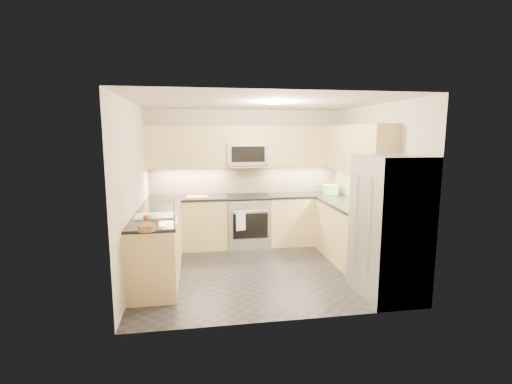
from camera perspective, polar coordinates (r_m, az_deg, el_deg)
name	(u,v)px	position (r m, az deg, el deg)	size (l,w,h in m)	color
floor	(260,269)	(5.80, 0.58, -11.83)	(3.60, 3.20, 0.00)	#222227
ceiling	(260,103)	(5.45, 0.62, 13.60)	(3.60, 3.20, 0.02)	beige
wall_back	(245,177)	(7.05, -1.65, 2.35)	(3.60, 0.02, 2.50)	beige
wall_front	(286,211)	(3.94, 4.62, -2.87)	(3.60, 0.02, 2.50)	beige
wall_left	(134,192)	(5.47, -18.31, 0.00)	(0.02, 3.20, 2.50)	beige
wall_right	(373,186)	(6.06, 17.61, 0.86)	(0.02, 3.20, 2.50)	beige
base_cab_back_left	(188,224)	(6.84, -10.40, -4.82)	(1.42, 0.60, 0.90)	#DCC484
base_cab_back_right	(304,219)	(7.13, 7.44, -4.18)	(1.42, 0.60, 0.90)	#DCC484
base_cab_right	(349,234)	(6.22, 14.16, -6.32)	(0.60, 1.70, 0.90)	#DCC484
base_cab_peninsula	(158,246)	(5.61, -14.85, -8.02)	(0.60, 2.00, 0.90)	#DCC484
countertop_back_left	(187,198)	(6.74, -10.52, -0.94)	(1.42, 0.63, 0.04)	black
countertop_back_right	(305,195)	(7.04, 7.52, -0.45)	(1.42, 0.63, 0.04)	black
countertop_right	(350,206)	(6.12, 14.33, -2.06)	(0.63, 1.70, 0.04)	black
countertop_peninsula	(157,214)	(5.49, -15.04, -3.32)	(0.63, 2.00, 0.04)	black
upper_cab_back	(246,147)	(6.84, -1.48, 6.97)	(3.60, 0.35, 0.75)	#DCC484
upper_cab_right	(357,149)	(6.18, 15.25, 6.47)	(0.35, 1.95, 0.75)	#DCC484
backsplash_back	(245,180)	(7.05, -1.65, 1.90)	(3.60, 0.01, 0.51)	tan
backsplash_right	(360,186)	(6.46, 15.75, 0.93)	(0.01, 2.30, 0.51)	tan
gas_range	(248,221)	(6.87, -1.26, -4.56)	(0.76, 0.65, 0.91)	#989CA0
range_cooktop	(248,197)	(6.78, -1.27, -0.77)	(0.76, 0.65, 0.03)	black
oven_door_glass	(251,226)	(6.56, -0.85, -5.26)	(0.62, 0.02, 0.45)	black
oven_handle	(251,211)	(6.48, -0.83, -2.99)	(0.02, 0.02, 0.60)	#B2B5BA
microwave	(247,154)	(6.82, -1.44, 5.92)	(0.76, 0.40, 0.40)	#97999F
microwave_door	(248,154)	(6.62, -1.20, 5.83)	(0.60, 0.01, 0.28)	black
refrigerator	(389,227)	(4.96, 19.81, -5.07)	(0.70, 0.90, 1.80)	#ACAFB5
fridge_handle_left	(368,228)	(4.63, 16.90, -5.28)	(0.02, 0.02, 1.20)	#B2B5BA
fridge_handle_right	(355,221)	(4.94, 15.06, -4.31)	(0.02, 0.02, 1.20)	#B2B5BA
sink_basin	(155,221)	(5.26, -15.29, -4.32)	(0.52, 0.38, 0.16)	white
faucet	(174,206)	(5.19, -12.52, -2.11)	(0.03, 0.03, 0.28)	silver
utensil_bowl	(331,189)	(7.13, 11.49, 0.42)	(0.30, 0.30, 0.17)	#67C454
cutting_board	(197,197)	(6.72, -9.05, -0.71)	(0.37, 0.26, 0.01)	orange
fruit_basket	(147,228)	(4.50, -16.44, -5.30)	(0.20, 0.20, 0.07)	olive
fruit_apple	(146,218)	(4.67, -16.55, -3.81)	(0.07, 0.07, 0.07)	red
fruit_pear	(149,218)	(4.64, -16.10, -3.87)	(0.07, 0.07, 0.07)	#52B04B
dish_towel_check	(241,221)	(6.47, -2.35, -4.55)	(0.17, 0.01, 0.32)	white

